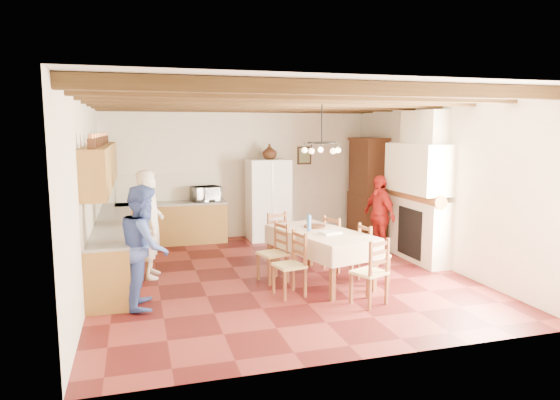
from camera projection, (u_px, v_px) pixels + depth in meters
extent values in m
cube|color=#451010|center=(279.00, 276.00, 8.47)|extent=(6.00, 6.50, 0.02)
cube|color=silver|center=(279.00, 95.00, 8.04)|extent=(6.00, 6.50, 0.02)
cube|color=white|center=(239.00, 172.00, 11.35)|extent=(6.00, 0.02, 3.00)
cube|color=white|center=(367.00, 223.00, 5.16)|extent=(6.00, 0.02, 3.00)
cube|color=white|center=(85.00, 194.00, 7.42)|extent=(0.02, 6.50, 3.00)
cube|color=white|center=(438.00, 182.00, 9.09)|extent=(0.02, 6.50, 3.00)
cube|color=brown|center=(113.00, 247.00, 8.65)|extent=(0.60, 4.30, 0.86)
cube|color=brown|center=(173.00, 224.00, 10.78)|extent=(2.30, 0.60, 0.86)
cube|color=gray|center=(112.00, 222.00, 8.59)|extent=(0.62, 4.30, 0.04)
cube|color=gray|center=(172.00, 203.00, 10.72)|extent=(2.34, 0.62, 0.04)
cube|color=silver|center=(94.00, 204.00, 8.47)|extent=(0.03, 4.30, 0.60)
cube|color=silver|center=(171.00, 187.00, 10.94)|extent=(2.30, 0.03, 0.60)
cube|color=brown|center=(102.00, 166.00, 8.42)|extent=(0.35, 4.20, 0.70)
cube|color=#312318|center=(304.00, 155.00, 11.71)|extent=(0.34, 0.03, 0.42)
cube|color=white|center=(268.00, 200.00, 11.15)|extent=(0.90, 0.74, 1.80)
cube|color=beige|center=(321.00, 233.00, 8.03)|extent=(1.43, 2.10, 0.05)
cube|color=brown|center=(333.00, 274.00, 7.17)|extent=(0.09, 0.09, 0.79)
cube|color=brown|center=(374.00, 266.00, 7.57)|extent=(0.09, 0.09, 0.79)
cube|color=brown|center=(273.00, 250.00, 8.61)|extent=(0.09, 0.09, 0.79)
cube|color=brown|center=(310.00, 244.00, 9.01)|extent=(0.09, 0.09, 0.79)
torus|color=black|center=(322.00, 143.00, 7.83)|extent=(0.47, 0.47, 0.03)
imported|color=white|center=(150.00, 224.00, 8.27)|extent=(0.49, 0.69, 1.81)
imported|color=#3E56A7|center=(145.00, 246.00, 6.91)|extent=(0.71, 0.88, 1.71)
imported|color=#B01E1A|center=(379.00, 215.00, 9.78)|extent=(0.51, 0.97, 1.58)
imported|color=silver|center=(206.00, 194.00, 10.89)|extent=(0.69, 0.57, 0.33)
imported|color=#331B0D|center=(270.00, 152.00, 11.01)|extent=(0.39, 0.39, 0.34)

